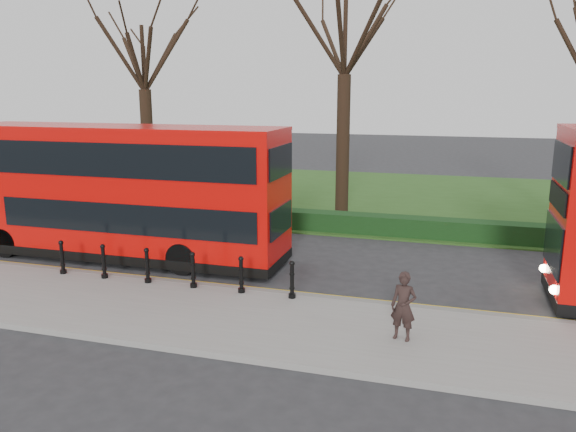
% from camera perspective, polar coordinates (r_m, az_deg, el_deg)
% --- Properties ---
extents(ground, '(120.00, 120.00, 0.00)m').
position_cam_1_polar(ground, '(17.66, -7.40, -6.24)').
color(ground, '#28282B').
rests_on(ground, ground).
extents(pavement, '(60.00, 4.00, 0.15)m').
position_cam_1_polar(pavement, '(15.12, -12.05, -9.42)').
color(pavement, gray).
rests_on(pavement, ground).
extents(kerb, '(60.00, 0.25, 0.16)m').
position_cam_1_polar(kerb, '(16.78, -8.79, -7.04)').
color(kerb, slate).
rests_on(kerb, ground).
extents(grass_verge, '(60.00, 18.00, 0.06)m').
position_cam_1_polar(grass_verge, '(31.52, 3.64, 2.26)').
color(grass_verge, '#2A4E1A').
rests_on(grass_verge, ground).
extents(hedge, '(60.00, 0.90, 0.80)m').
position_cam_1_polar(hedge, '(23.69, -0.80, -0.26)').
color(hedge, black).
rests_on(hedge, ground).
extents(yellow_line_outer, '(60.00, 0.10, 0.01)m').
position_cam_1_polar(yellow_line_outer, '(17.06, -8.36, -6.94)').
color(yellow_line_outer, yellow).
rests_on(yellow_line_outer, ground).
extents(yellow_line_inner, '(60.00, 0.10, 0.01)m').
position_cam_1_polar(yellow_line_inner, '(17.23, -8.08, -6.73)').
color(yellow_line_inner, yellow).
rests_on(yellow_line_inner, ground).
extents(tree_left, '(6.69, 6.69, 10.45)m').
position_cam_1_polar(tree_left, '(29.37, -14.54, 15.96)').
color(tree_left, black).
rests_on(tree_left, ground).
extents(tree_mid, '(7.44, 7.44, 11.62)m').
position_cam_1_polar(tree_mid, '(25.86, 5.85, 18.70)').
color(tree_mid, black).
rests_on(tree_mid, ground).
extents(bollard_row, '(7.52, 0.15, 1.00)m').
position_cam_1_polar(bollard_row, '(16.65, -11.91, -5.23)').
color(bollard_row, black).
rests_on(bollard_row, pavement).
extents(bus_lead, '(11.39, 2.62, 4.53)m').
position_cam_1_polar(bus_lead, '(19.92, -16.59, 2.28)').
color(bus_lead, '#C90805').
rests_on(bus_lead, ground).
extents(pedestrian, '(0.65, 0.49, 1.59)m').
position_cam_1_polar(pedestrian, '(13.01, 11.65, -8.97)').
color(pedestrian, black).
rests_on(pedestrian, pavement).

